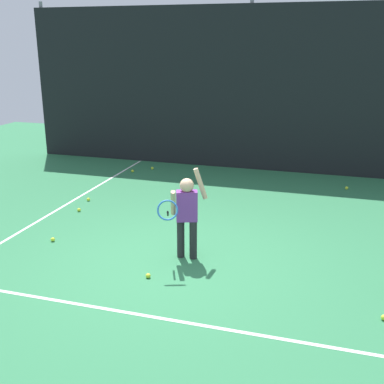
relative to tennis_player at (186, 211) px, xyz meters
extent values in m
plane|color=#2D7247|center=(-0.14, -0.19, -0.73)|extent=(20.00, 20.00, 0.00)
cube|color=white|center=(-0.14, -1.62, -0.72)|extent=(9.00, 0.05, 0.00)
cube|color=white|center=(-2.96, 0.81, -0.72)|extent=(0.05, 9.00, 0.00)
cube|color=black|center=(-0.14, 5.38, 1.20)|extent=(11.32, 0.08, 3.85)
cylinder|color=slate|center=(-5.65, 5.44, 1.27)|extent=(0.09, 0.09, 4.00)
cylinder|color=slate|center=(-0.14, 5.44, 1.27)|extent=(0.09, 0.09, 4.00)
cylinder|color=#232326|center=(-0.09, 0.02, -0.44)|extent=(0.11, 0.11, 0.58)
cylinder|color=#232326|center=(0.10, 0.02, -0.44)|extent=(0.11, 0.11, 0.58)
cube|color=#72338C|center=(0.00, 0.02, 0.07)|extent=(0.34, 0.26, 0.44)
sphere|color=tan|center=(0.00, 0.02, 0.38)|extent=(0.20, 0.20, 0.20)
cylinder|color=tan|center=(0.18, 0.10, 0.39)|extent=(0.22, 0.13, 0.46)
cylinder|color=tan|center=(-0.16, -0.10, 0.14)|extent=(0.16, 0.30, 0.43)
cylinder|color=black|center=(-0.19, -0.24, 0.03)|extent=(0.11, 0.24, 0.15)
torus|color=#2666B2|center=(-0.12, -0.45, 0.16)|extent=(0.32, 0.25, 0.26)
sphere|color=#CCE033|center=(-2.21, -0.04, -0.69)|extent=(0.07, 0.07, 0.07)
sphere|color=#CCE033|center=(2.26, 4.24, -0.69)|extent=(0.07, 0.07, 0.07)
sphere|color=#CCE033|center=(-2.33, 4.58, -0.69)|extent=(0.07, 0.07, 0.07)
sphere|color=#CCE033|center=(2.65, -0.92, -0.69)|extent=(0.07, 0.07, 0.07)
sphere|color=#CCE033|center=(-2.69, 4.19, -0.69)|extent=(0.07, 0.07, 0.07)
sphere|color=#CCE033|center=(-0.30, -0.75, -0.69)|extent=(0.07, 0.07, 0.07)
sphere|color=#CCE033|center=(-2.52, 1.32, -0.69)|extent=(0.07, 0.07, 0.07)
sphere|color=#CCE033|center=(-2.65, 1.93, -0.69)|extent=(0.07, 0.07, 0.07)
camera|label=1|loc=(1.96, -6.14, 2.32)|focal=45.05mm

